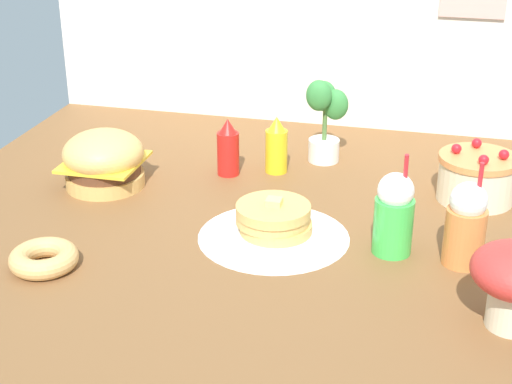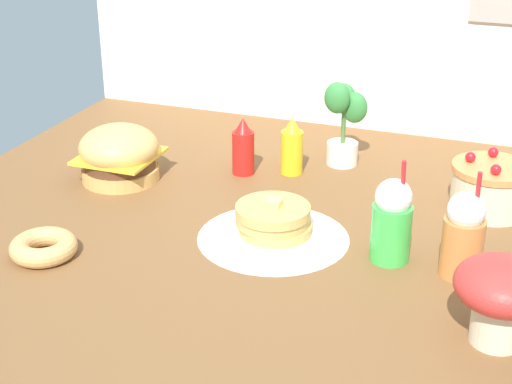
% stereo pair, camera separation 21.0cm
% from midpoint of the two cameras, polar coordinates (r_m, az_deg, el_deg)
% --- Properties ---
extents(ground_plane, '(2.13, 1.97, 0.02)m').
position_cam_midpoint_polar(ground_plane, '(2.15, 3.37, -3.70)').
color(ground_plane, brown).
extents(doily_mat, '(0.42, 0.42, 0.00)m').
position_cam_midpoint_polar(doily_mat, '(2.15, 4.07, -3.41)').
color(doily_mat, white).
rests_on(doily_mat, ground_plane).
extents(burger, '(0.25, 0.25, 0.18)m').
position_cam_midpoint_polar(burger, '(2.50, -7.60, 2.69)').
color(burger, '#DBA859').
rests_on(burger, ground_plane).
extents(pancake_stack, '(0.32, 0.32, 0.11)m').
position_cam_midpoint_polar(pancake_stack, '(2.13, 4.11, -2.39)').
color(pancake_stack, white).
rests_on(pancake_stack, doily_mat).
extents(layer_cake, '(0.24, 0.24, 0.17)m').
position_cam_midpoint_polar(layer_cake, '(2.41, 19.19, 0.26)').
color(layer_cake, beige).
rests_on(layer_cake, ground_plane).
extents(ketchup_bottle, '(0.07, 0.07, 0.19)m').
position_cam_midpoint_polar(ketchup_bottle, '(2.53, 1.44, 3.18)').
color(ketchup_bottle, red).
rests_on(ketchup_bottle, ground_plane).
extents(mustard_bottle, '(0.07, 0.07, 0.19)m').
position_cam_midpoint_polar(mustard_bottle, '(2.54, 5.01, 3.20)').
color(mustard_bottle, yellow).
rests_on(mustard_bottle, ground_plane).
extents(cream_soda_cup, '(0.10, 0.10, 0.29)m').
position_cam_midpoint_polar(cream_soda_cup, '(2.04, 12.80, -2.12)').
color(cream_soda_cup, green).
rests_on(cream_soda_cup, ground_plane).
extents(orange_float_cup, '(0.10, 0.10, 0.29)m').
position_cam_midpoint_polar(orange_float_cup, '(2.02, 17.83, -3.06)').
color(orange_float_cup, orange).
rests_on(orange_float_cup, ground_plane).
extents(donut_pink_glaze, '(0.18, 0.18, 0.05)m').
position_cam_midpoint_polar(donut_pink_glaze, '(2.09, -12.51, -3.98)').
color(donut_pink_glaze, tan).
rests_on(donut_pink_glaze, ground_plane).
extents(potted_plant, '(0.14, 0.12, 0.29)m').
position_cam_midpoint_polar(potted_plant, '(2.62, 8.75, 5.17)').
color(potted_plant, white).
rests_on(potted_plant, ground_plane).
extents(mushroom_stool, '(0.21, 0.21, 0.20)m').
position_cam_midpoint_polar(mushroom_stool, '(1.78, 20.80, -6.97)').
color(mushroom_stool, beige).
rests_on(mushroom_stool, ground_plane).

